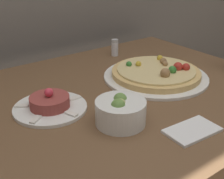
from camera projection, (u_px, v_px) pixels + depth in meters
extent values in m
cube|color=brown|center=(109.00, 101.00, 1.01)|extent=(1.21, 0.88, 0.03)
cylinder|color=brown|center=(148.00, 107.00, 1.73)|extent=(0.06, 0.06, 0.69)
cylinder|color=white|center=(156.00, 77.00, 1.14)|extent=(0.38, 0.38, 0.01)
cylinder|color=#DBB26B|center=(156.00, 73.00, 1.13)|extent=(0.32, 0.32, 0.02)
cylinder|color=#E0C684|center=(156.00, 70.00, 1.13)|extent=(0.28, 0.28, 0.01)
sphere|color=#387F33|center=(129.00, 64.00, 1.15)|extent=(0.02, 0.02, 0.02)
sphere|color=#997047|center=(165.00, 73.00, 1.06)|extent=(0.03, 0.03, 0.03)
sphere|color=gold|center=(160.00, 58.00, 1.21)|extent=(0.02, 0.02, 0.02)
sphere|color=#997047|center=(165.00, 64.00, 1.15)|extent=(0.02, 0.02, 0.02)
sphere|color=#997047|center=(163.00, 61.00, 1.18)|extent=(0.03, 0.03, 0.03)
sphere|color=#387F33|center=(172.00, 70.00, 1.09)|extent=(0.03, 0.03, 0.03)
sphere|color=#B22D23|center=(186.00, 67.00, 1.11)|extent=(0.03, 0.03, 0.03)
sphere|color=#B22D23|center=(178.00, 67.00, 1.11)|extent=(0.03, 0.03, 0.03)
sphere|color=gold|center=(138.00, 64.00, 1.15)|extent=(0.02, 0.02, 0.02)
cylinder|color=white|center=(50.00, 108.00, 0.92)|extent=(0.22, 0.22, 0.01)
cylinder|color=#933D38|center=(50.00, 102.00, 0.91)|extent=(0.12, 0.12, 0.03)
sphere|color=#E0384C|center=(49.00, 92.00, 0.90)|extent=(0.03, 0.03, 0.03)
cube|color=white|center=(75.00, 98.00, 0.96)|extent=(0.04, 0.02, 0.01)
cube|color=white|center=(46.00, 94.00, 0.99)|extent=(0.03, 0.04, 0.01)
cube|color=white|center=(22.00, 106.00, 0.92)|extent=(0.04, 0.04, 0.01)
cube|color=white|center=(36.00, 119.00, 0.84)|extent=(0.04, 0.04, 0.01)
cube|color=white|center=(71.00, 114.00, 0.87)|extent=(0.03, 0.04, 0.01)
cylinder|color=white|center=(121.00, 112.00, 0.84)|extent=(0.14, 0.14, 0.07)
sphere|color=#B7BC70|center=(121.00, 104.00, 0.82)|extent=(0.03, 0.03, 0.03)
sphere|color=#668E42|center=(118.00, 106.00, 0.81)|extent=(0.04, 0.04, 0.04)
sphere|color=#668E42|center=(120.00, 100.00, 0.84)|extent=(0.04, 0.04, 0.04)
cube|color=white|center=(192.00, 130.00, 0.81)|extent=(0.15, 0.09, 0.01)
cylinder|color=silver|center=(115.00, 49.00, 1.36)|extent=(0.03, 0.03, 0.06)
cylinder|color=#B2B2B7|center=(115.00, 41.00, 1.34)|extent=(0.03, 0.03, 0.01)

